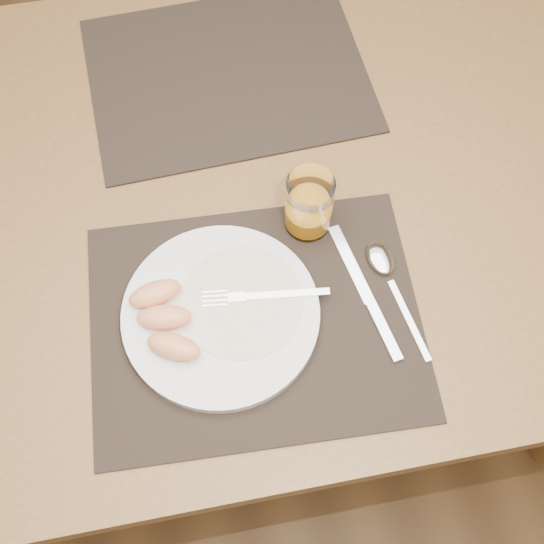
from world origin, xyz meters
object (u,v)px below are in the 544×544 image
Objects in this scene: fork at (254,296)px; knife at (370,303)px; placemat_far at (228,74)px; plate at (221,314)px; table at (246,214)px; spoon at (384,267)px; placemat_near at (256,321)px; juice_glass at (309,206)px.

fork is 0.16m from knife.
plate is at bearing -100.23° from placemat_far.
table is 0.26m from spoon.
placemat_near is 2.05× the size of knife.
spoon is at bearing -45.74° from table.
table is at bearing 72.00° from plate.
plate is (-0.08, -0.43, 0.01)m from placemat_far.
plate is at bearing -172.79° from spoon.
knife is (0.14, -0.22, 0.09)m from table.
placemat_far is (0.03, 0.44, 0.00)m from placemat_near.
table is 0.22m from fork.
fork is at bearing -131.67° from juice_glass.
table is at bearing 84.41° from placemat_near.
plate is 0.20m from juice_glass.
placemat_near is 2.57× the size of fork.
juice_glass reaches higher than plate.
placemat_near is 0.20m from spoon.
knife is (0.13, -0.44, 0.00)m from placemat_far.
knife is at bearing -73.87° from placemat_far.
juice_glass reaches higher than placemat_far.
placemat_near is 0.05m from plate.
placemat_far is at bearing 85.91° from placemat_near.
fork is 0.19m from spoon.
plate is 1.23× the size of knife.
plate is 0.05m from fork.
spoon is 1.87× the size of juice_glass.
juice_glass reaches higher than knife.
knife is at bearing -5.20° from plate.
table is 7.29× the size of spoon.
placemat_far is (0.01, 0.22, 0.09)m from table.
spoon is at bearing 12.89° from placemat_near.
juice_glass is at bearing 134.17° from spoon.
table is at bearing 121.66° from knife.
placemat_far is 4.39× the size of juice_glass.
spoon reaches higher than placemat_far.
table is 0.24m from placemat_near.
spoon reaches higher than table.
placemat_near is 2.34× the size of spoon.
fork reaches higher than table.
plate reaches higher than table.
placemat_near is 0.44m from placemat_far.
table is at bearing 84.71° from fork.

